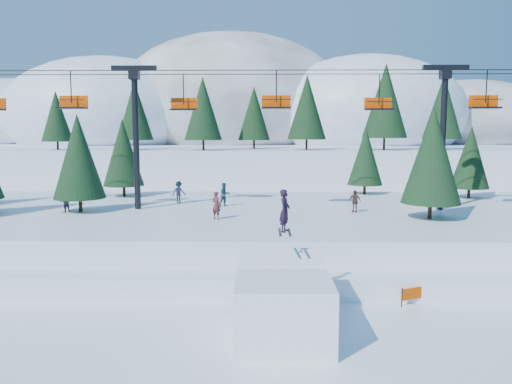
{
  "coord_description": "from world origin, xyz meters",
  "views": [
    {
      "loc": [
        0.25,
        -18.0,
        8.08
      ],
      "look_at": [
        -0.14,
        6.0,
        5.2
      ],
      "focal_mm": 35.0,
      "sensor_mm": 36.0,
      "label": 1
    }
  ],
  "objects_px": {
    "banner_far": "(476,287)",
    "chairlift": "(272,115)",
    "banner_near": "(425,292)",
    "jump_kicker": "(283,302)"
  },
  "relations": [
    {
      "from": "banner_far",
      "to": "chairlift",
      "type": "bearing_deg",
      "value": 128.79
    },
    {
      "from": "chairlift",
      "to": "banner_near",
      "type": "xyz_separation_m",
      "value": [
        7.16,
        -12.92,
        -8.78
      ]
    },
    {
      "from": "chairlift",
      "to": "banner_near",
      "type": "bearing_deg",
      "value": -61.01
    },
    {
      "from": "banner_near",
      "to": "banner_far",
      "type": "bearing_deg",
      "value": 14.06
    },
    {
      "from": "chairlift",
      "to": "banner_far",
      "type": "bearing_deg",
      "value": -51.21
    },
    {
      "from": "jump_kicker",
      "to": "chairlift",
      "type": "xyz_separation_m",
      "value": [
        -0.23,
        16.9,
        7.95
      ]
    },
    {
      "from": "banner_far",
      "to": "jump_kicker",
      "type": "bearing_deg",
      "value": -154.22
    },
    {
      "from": "banner_near",
      "to": "banner_far",
      "type": "relative_size",
      "value": 0.96
    },
    {
      "from": "chairlift",
      "to": "banner_far",
      "type": "distance_m",
      "value": 18.01
    },
    {
      "from": "jump_kicker",
      "to": "chairlift",
      "type": "relative_size",
      "value": 0.12
    }
  ]
}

